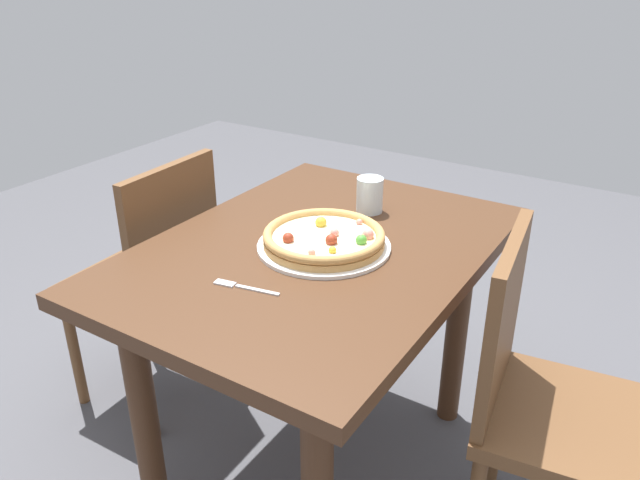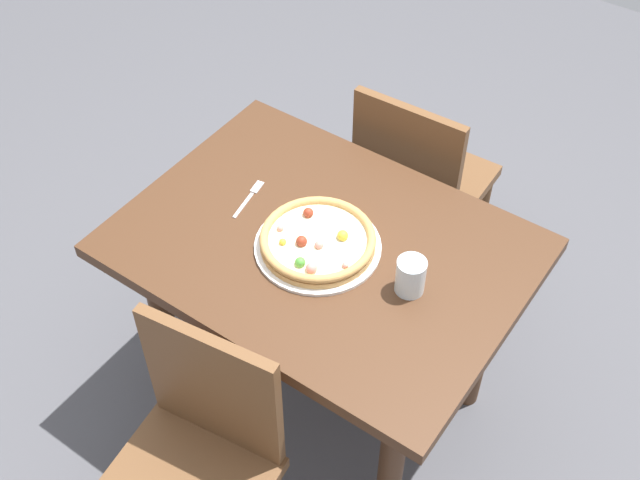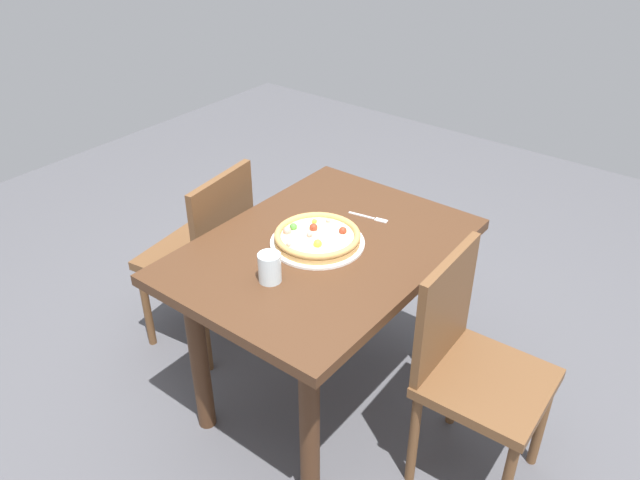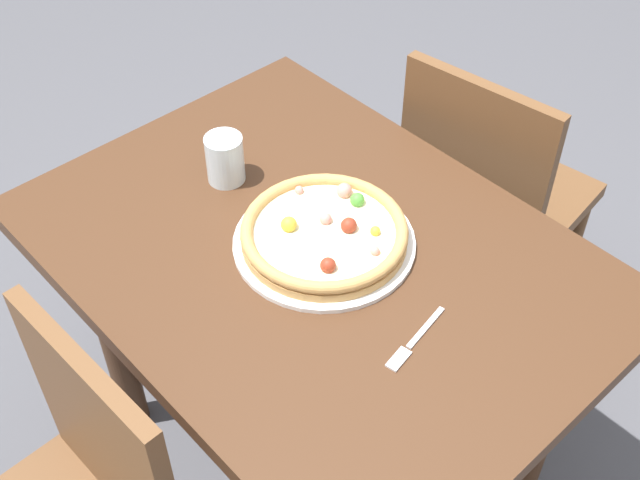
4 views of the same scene
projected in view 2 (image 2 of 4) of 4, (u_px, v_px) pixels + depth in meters
The scene contains 8 objects.
ground_plane at pixel (322, 391), 2.76m from camera, with size 6.00×6.00×0.00m, color #4C4C51.
dining_table at pixel (323, 272), 2.31m from camera, with size 1.10×0.81×0.75m.
chair_near at pixel (195, 463), 2.04m from camera, with size 0.45×0.45×0.89m.
chair_far at pixel (418, 183), 2.76m from camera, with size 0.41×0.41×0.89m.
plate at pixel (317, 246), 2.20m from camera, with size 0.35×0.35×0.01m, color white.
pizza at pixel (317, 240), 2.18m from camera, with size 0.32×0.32×0.05m.
fork at pixel (250, 196), 2.34m from camera, with size 0.05×0.17×0.00m.
drinking_glass at pixel (411, 276), 2.06m from camera, with size 0.08×0.08×0.10m, color silver.
Camera 2 is at (0.86, -1.24, 2.37)m, focal length 45.20 mm.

